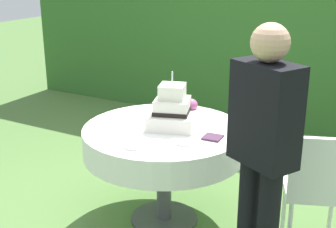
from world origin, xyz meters
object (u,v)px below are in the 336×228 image
napkin_stack (213,137)px  garden_chair (318,184)px  serving_plate_far (134,146)px  standing_person (263,149)px  serving_plate_near (185,144)px  serving_plate_right (203,117)px  serving_plate_left (162,110)px  cake_table (164,142)px  wedding_cake (173,111)px

napkin_stack → garden_chair: size_ratio=0.14×
serving_plate_far → standing_person: (0.86, -0.05, 0.18)m
serving_plate_near → garden_chair: garden_chair is taller
serving_plate_right → standing_person: size_ratio=0.07×
serving_plate_far → serving_plate_left: 0.78m
cake_table → napkin_stack: (0.39, -0.02, 0.11)m
serving_plate_near → serving_plate_left: (-0.48, 0.55, 0.00)m
serving_plate_near → napkin_stack: 0.22m
standing_person → napkin_stack: bearing=137.4°
napkin_stack → garden_chair: (0.69, 0.08, -0.21)m
cake_table → garden_chair: 1.09m
garden_chair → standing_person: 0.69m
cake_table → serving_plate_far: size_ratio=9.00×
serving_plate_right → serving_plate_near: bearing=-77.9°
standing_person → serving_plate_left: bearing=143.4°
serving_plate_right → napkin_stack: size_ratio=0.93×
serving_plate_right → napkin_stack: (0.23, -0.34, 0.00)m
serving_plate_near → serving_plate_far: size_ratio=0.78×
cake_table → serving_plate_near: serving_plate_near is taller
serving_plate_near → serving_plate_right: bearing=102.1°
serving_plate_far → serving_plate_left: (-0.21, 0.75, 0.00)m
serving_plate_left → napkin_stack: 0.70m
serving_plate_far → napkin_stack: size_ratio=1.06×
wedding_cake → standing_person: (0.83, -0.52, 0.07)m
napkin_stack → serving_plate_right: bearing=123.9°
serving_plate_near → serving_plate_left: bearing=131.2°
serving_plate_far → garden_chair: garden_chair is taller
standing_person → wedding_cake: bearing=147.9°
serving_plate_near → garden_chair: size_ratio=0.11×
cake_table → serving_plate_right: (0.16, 0.33, 0.11)m
serving_plate_right → napkin_stack: napkin_stack is taller
serving_plate_left → standing_person: standing_person is taller
serving_plate_far → standing_person: 0.88m
cake_table → serving_plate_right: bearing=64.6°
standing_person → serving_plate_right: bearing=132.2°
serving_plate_far → serving_plate_right: same height
garden_chair → serving_plate_near: bearing=-161.6°
serving_plate_left → napkin_stack: (0.60, -0.36, 0.00)m
cake_table → standing_person: bearing=-27.8°
wedding_cake → standing_person: size_ratio=0.26×
serving_plate_left → serving_plate_far: bearing=-74.0°
wedding_cake → napkin_stack: 0.37m
cake_table → serving_plate_left: bearing=121.2°
serving_plate_far → garden_chair: bearing=23.7°
cake_table → standing_person: (0.87, -0.46, 0.29)m
serving_plate_right → garden_chair: 0.98m
cake_table → garden_chair: bearing=3.7°
wedding_cake → serving_plate_near: 0.37m
napkin_stack → standing_person: size_ratio=0.08×
wedding_cake → napkin_stack: (0.35, -0.08, -0.11)m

